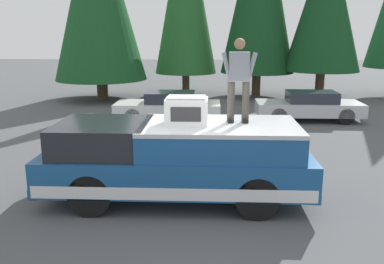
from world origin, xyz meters
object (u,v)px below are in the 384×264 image
(compressor_unit, at_px, (187,110))
(parked_car_white, at_px, (169,106))
(person_on_truck_bed, at_px, (239,78))
(parked_car_silver, at_px, (309,106))
(pickup_truck, at_px, (177,160))

(compressor_unit, bearing_deg, parked_car_white, 8.46)
(parked_car_white, bearing_deg, person_on_truck_bed, -163.94)
(person_on_truck_bed, bearing_deg, parked_car_white, 16.06)
(person_on_truck_bed, xyz_separation_m, parked_car_white, (7.74, 2.23, -1.97))
(parked_car_silver, bearing_deg, pickup_truck, 150.99)
(pickup_truck, relative_size, parked_car_silver, 1.35)
(person_on_truck_bed, distance_m, parked_car_white, 8.29)
(pickup_truck, height_order, parked_car_white, pickup_truck)
(pickup_truck, relative_size, person_on_truck_bed, 3.28)
(parked_car_silver, height_order, parked_car_white, same)
(pickup_truck, distance_m, compressor_unit, 1.08)
(parked_car_white, bearing_deg, pickup_truck, -172.99)
(parked_car_silver, relative_size, parked_car_white, 1.00)
(pickup_truck, distance_m, parked_car_silver, 9.48)
(person_on_truck_bed, distance_m, parked_car_silver, 8.97)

